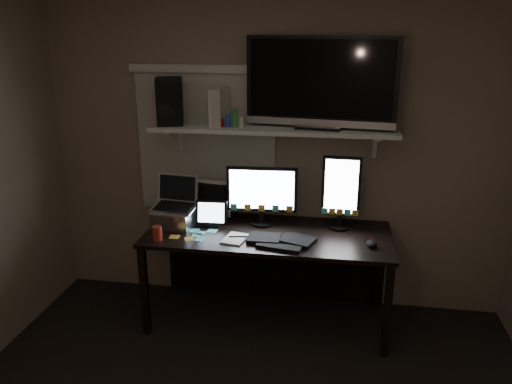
% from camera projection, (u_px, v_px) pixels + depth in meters
% --- Properties ---
extents(back_wall, '(3.60, 0.00, 3.60)m').
position_uv_depth(back_wall, '(275.00, 152.00, 3.88)').
color(back_wall, '#6B5D4D').
rests_on(back_wall, floor).
extents(window_blinds, '(1.10, 0.02, 1.10)m').
position_uv_depth(window_blinds, '(206.00, 144.00, 3.93)').
color(window_blinds, beige).
rests_on(window_blinds, back_wall).
extents(desk, '(1.80, 0.75, 0.73)m').
position_uv_depth(desk, '(270.00, 247.00, 3.86)').
color(desk, black).
rests_on(desk, floor).
extents(wall_shelf, '(1.80, 0.35, 0.03)m').
position_uv_depth(wall_shelf, '(273.00, 129.00, 3.65)').
color(wall_shelf, beige).
rests_on(wall_shelf, back_wall).
extents(monitor_landscape, '(0.53, 0.08, 0.47)m').
position_uv_depth(monitor_landscape, '(262.00, 196.00, 3.77)').
color(monitor_landscape, black).
rests_on(monitor_landscape, desk).
extents(monitor_portrait, '(0.28, 0.07, 0.57)m').
position_uv_depth(monitor_portrait, '(341.00, 193.00, 3.68)').
color(monitor_portrait, black).
rests_on(monitor_portrait, desk).
extents(keyboard, '(0.50, 0.27, 0.03)m').
position_uv_depth(keyboard, '(281.00, 240.00, 3.53)').
color(keyboard, black).
rests_on(keyboard, desk).
extents(mouse, '(0.07, 0.11, 0.04)m').
position_uv_depth(mouse, '(372.00, 244.00, 3.45)').
color(mouse, black).
rests_on(mouse, desk).
extents(notepad, '(0.19, 0.24, 0.01)m').
position_uv_depth(notepad, '(235.00, 239.00, 3.56)').
color(notepad, beige).
rests_on(notepad, desk).
extents(tablet, '(0.24, 0.11, 0.21)m').
position_uv_depth(tablet, '(212.00, 214.00, 3.77)').
color(tablet, black).
rests_on(tablet, desk).
extents(file_sorter, '(0.26, 0.15, 0.31)m').
position_uv_depth(file_sorter, '(213.00, 200.00, 3.93)').
color(file_sorter, black).
rests_on(file_sorter, desk).
extents(laptop, '(0.36, 0.30, 0.37)m').
position_uv_depth(laptop, '(174.00, 203.00, 3.75)').
color(laptop, silver).
rests_on(laptop, desk).
extents(cup, '(0.07, 0.07, 0.10)m').
position_uv_depth(cup, '(157.00, 233.00, 3.54)').
color(cup, maroon).
rests_on(cup, desk).
extents(sticky_notes, '(0.31, 0.24, 0.00)m').
position_uv_depth(sticky_notes, '(193.00, 234.00, 3.66)').
color(sticky_notes, gold).
rests_on(sticky_notes, desk).
extents(tv, '(1.09, 0.33, 0.64)m').
position_uv_depth(tv, '(321.00, 83.00, 3.50)').
color(tv, black).
rests_on(tv, wall_shelf).
extents(game_console, '(0.12, 0.24, 0.27)m').
position_uv_depth(game_console, '(220.00, 107.00, 3.67)').
color(game_console, '#BCB8A9').
rests_on(game_console, wall_shelf).
extents(speaker, '(0.24, 0.27, 0.34)m').
position_uv_depth(speaker, '(170.00, 101.00, 3.70)').
color(speaker, black).
rests_on(speaker, wall_shelf).
extents(bottles, '(0.21, 0.11, 0.13)m').
position_uv_depth(bottles, '(231.00, 118.00, 3.62)').
color(bottles, '#A50F0C').
rests_on(bottles, wall_shelf).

